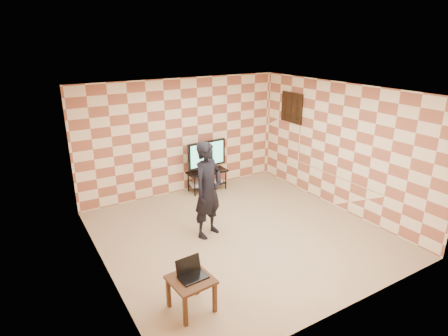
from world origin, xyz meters
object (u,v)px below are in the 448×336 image
(side_table, at_px, (191,284))
(person, at_px, (208,190))
(tv, at_px, (207,155))
(tv_stand, at_px, (207,176))

(side_table, relative_size, person, 0.33)
(tv, relative_size, person, 0.56)
(tv, bearing_deg, tv_stand, 84.51)
(tv, distance_m, side_table, 4.26)
(tv_stand, bearing_deg, person, -117.83)
(tv, relative_size, side_table, 1.72)
(tv_stand, relative_size, side_table, 1.62)
(tv_stand, distance_m, side_table, 4.23)
(side_table, bearing_deg, person, 54.83)
(tv_stand, xyz_separation_m, side_table, (-2.21, -3.61, 0.05))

